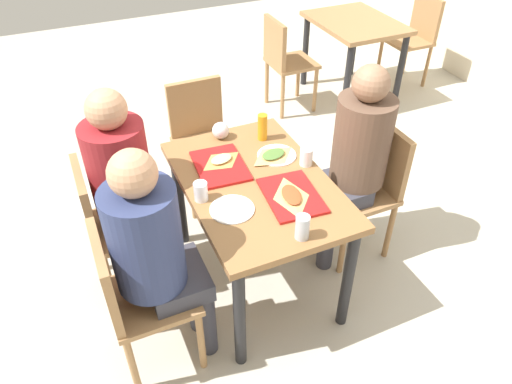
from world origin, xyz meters
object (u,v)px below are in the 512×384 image
pizza_slice_b (291,196)px  plastic_cup_a (306,157)px  chair_near_right (133,294)px  tray_red_far (292,196)px  chair_far_side (369,182)px  person_in_brown_jacket (156,248)px  soda_can (302,227)px  person_far_side (355,153)px  person_in_red (129,179)px  condiment_bottle (262,127)px  paper_plate_center (277,155)px  background_table (354,34)px  background_chair_near (284,58)px  chair_left_end (201,133)px  paper_plate_near_edge (232,209)px  main_table (256,197)px  foil_bundle (221,130)px  plastic_cup_b (201,191)px  chair_near_left (110,221)px

pizza_slice_b → plastic_cup_a: size_ratio=2.58×
chair_near_right → tray_red_far: (-0.08, 0.86, 0.25)m
chair_far_side → pizza_slice_b: (0.21, -0.65, 0.26)m
person_in_brown_jacket → soda_can: 0.66m
person_far_side → chair_near_right: bearing=-78.4°
person_in_brown_jacket → person_in_red: bearing=180.0°
person_in_red → condiment_bottle: (-0.08, 0.81, 0.07)m
person_far_side → tray_red_far: person_far_side is taller
paper_plate_center → background_table: 2.36m
chair_far_side → person_far_side: 0.28m
tray_red_far → paper_plate_center: size_ratio=1.64×
person_far_side → background_chair_near: (-1.86, 0.49, -0.25)m
chair_far_side → paper_plate_center: size_ratio=3.93×
person_in_brown_jacket → background_table: size_ratio=1.42×
chair_left_end → paper_plate_near_edge: chair_left_end is taller
chair_near_right → paper_plate_near_edge: 0.61m
background_chair_near → plastic_cup_a: bearing=-23.3°
main_table → chair_near_right: bearing=-69.7°
person_in_brown_jacket → paper_plate_near_edge: (-0.11, 0.41, -0.00)m
soda_can → paper_plate_center: bearing=164.0°
person_far_side → foil_bundle: person_far_side is taller
person_far_side → plastic_cup_b: (0.03, -0.92, 0.04)m
main_table → person_in_brown_jacket: size_ratio=0.87×
condiment_bottle → background_table: condiment_bottle is taller
person_in_brown_jacket → chair_near_left: bearing=-165.8°
chair_near_right → person_far_side: bearing=101.6°
chair_near_left → foil_bundle: size_ratio=8.65×
paper_plate_near_edge → chair_left_end: bearing=169.7°
person_in_brown_jacket → plastic_cup_b: (-0.25, 0.30, 0.04)m
chair_far_side → plastic_cup_b: (0.03, -1.06, 0.29)m
pizza_slice_b → person_far_side: bearing=112.5°
main_table → person_in_red: 0.68m
pizza_slice_b → background_chair_near: bearing=154.2°
main_table → person_in_red: bearing=-114.5°
chair_left_end → foil_bundle: 0.55m
person_in_brown_jacket → pizza_slice_b: 0.71m
plastic_cup_b → background_table: (-1.89, 2.15, -0.18)m
tray_red_far → background_chair_near: (-2.06, 0.99, -0.25)m
main_table → pizza_slice_b: size_ratio=4.31×
foil_bundle → background_chair_near: (-1.39, 1.12, -0.29)m
plastic_cup_b → condiment_bottle: (-0.39, 0.51, 0.03)m
person_in_red → plastic_cup_b: 0.43m
person_far_side → soda_can: (0.47, -0.59, 0.05)m
person_in_brown_jacket → plastic_cup_b: person_in_brown_jacket is taller
pizza_slice_b → plastic_cup_b: (-0.18, -0.41, 0.03)m
paper_plate_near_edge → background_chair_near: size_ratio=0.25×
chair_near_right → background_table: chair_near_right is taller
person_in_red → person_far_side: same height
person_in_red → background_table: bearing=122.9°
foil_bundle → background_chair_near: background_chair_near is taller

